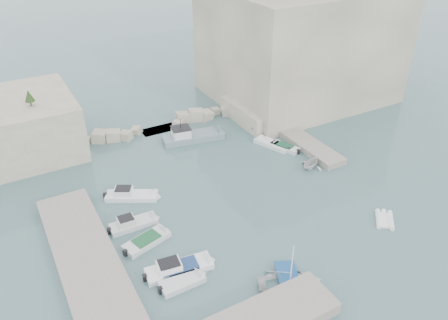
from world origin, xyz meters
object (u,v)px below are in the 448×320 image
motorboat_d (179,271)px  motorboat_c (147,243)px  motorboat_a (132,198)px  tender_east_d (263,132)px  tender_east_b (285,149)px  inflatable_dinghy (384,221)px  tender_east_a (310,168)px  tender_east_c (272,146)px  work_boat (193,140)px  rowboat (289,286)px  motorboat_b (134,226)px  motorboat_e (182,284)px

motorboat_d → motorboat_c: bearing=111.7°
motorboat_a → tender_east_d: (21.15, 6.00, 0.00)m
tender_east_b → inflatable_dinghy: bearing=158.9°
tender_east_a → tender_east_b: size_ratio=0.77×
inflatable_dinghy → tender_east_d: (0.17, 22.25, 0.00)m
motorboat_a → tender_east_c: motorboat_a is taller
tender_east_b → work_boat: work_boat is taller
motorboat_c → tender_east_d: bearing=15.6°
motorboat_c → inflatable_dinghy: motorboat_c is taller
motorboat_a → tender_east_b: motorboat_a is taller
motorboat_c → tender_east_c: 23.17m
tender_east_c → work_boat: bearing=30.8°
inflatable_dinghy → rowboat: bearing=142.4°
tender_east_d → motorboat_d: bearing=129.6°
motorboat_d → motorboat_b: bearing=107.9°
motorboat_c → work_boat: (12.75, 16.30, 0.00)m
motorboat_c → work_boat: 20.69m
tender_east_b → work_boat: (-9.27, 8.10, 0.00)m
work_boat → tender_east_b: bearing=-31.5°
motorboat_d → tender_east_b: (20.79, 12.96, 0.00)m
tender_east_a → work_boat: size_ratio=0.36×
motorboat_a → motorboat_b: 4.82m
motorboat_e → inflatable_dinghy: (21.34, -2.36, 0.00)m
motorboat_c → tender_east_c: same height
motorboat_a → rowboat: (7.42, -18.54, 0.00)m
rowboat → work_boat: 27.54m
motorboat_e → tender_east_d: 29.30m
inflatable_dinghy → tender_east_b: (-0.11, 16.84, 0.00)m
tender_east_a → tender_east_d: 10.60m
tender_east_a → motorboat_c: bearing=76.0°
motorboat_b → work_boat: work_boat is taller
tender_east_b → tender_east_d: size_ratio=1.01×
inflatable_dinghy → tender_east_c: bearing=46.1°
motorboat_d → tender_east_a: 22.21m
motorboat_a → tender_east_d: bearing=44.8°
tender_east_a → motorboat_b: bearing=68.2°
motorboat_d → rowboat: bearing=-32.8°
motorboat_d → motorboat_e: bearing=-98.7°
tender_east_a → tender_east_c: bearing=-13.5°
motorboat_c → motorboat_e: size_ratio=1.19×
rowboat → tender_east_b: size_ratio=1.28×
tender_east_b → work_boat: bearing=27.4°
tender_east_b → tender_east_c: same height
tender_east_b → motorboat_d: bearing=100.5°
inflatable_dinghy → motorboat_a: bearing=95.0°
motorboat_c → inflatable_dinghy: (22.13, -8.64, 0.00)m
work_boat → tender_east_a: bearing=-45.4°
tender_east_b → motorboat_e: bearing=102.8°
motorboat_a → tender_east_d: size_ratio=1.46×
tender_east_a → tender_east_d: tender_east_a is taller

